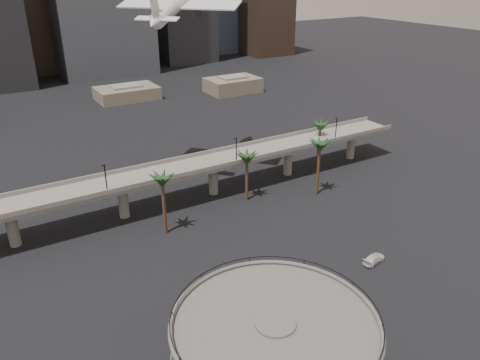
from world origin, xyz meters
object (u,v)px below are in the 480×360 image
overpass (169,175)px  car_c (374,259)px  car_a (281,293)px  car_b (300,285)px  airborne_jet (179,1)px

overpass → car_c: bearing=-60.8°
car_a → car_b: 3.89m
car_b → car_c: size_ratio=0.80×
airborne_jet → overpass: bearing=-171.5°
airborne_jet → car_c: bearing=-120.1°
car_b → car_c: car_c is taller
overpass → airborne_jet: size_ratio=5.03×
overpass → airborne_jet: (10.49, 13.15, 35.27)m
overpass → car_a: 40.41m
airborne_jet → car_c: size_ratio=4.96×
airborne_jet → car_b: 67.61m
overpass → car_a: size_ratio=29.46×
airborne_jet → car_a: (-8.16, -52.95, -41.85)m
overpass → airborne_jet: 39.07m
car_a → car_c: (20.40, -0.80, 0.00)m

